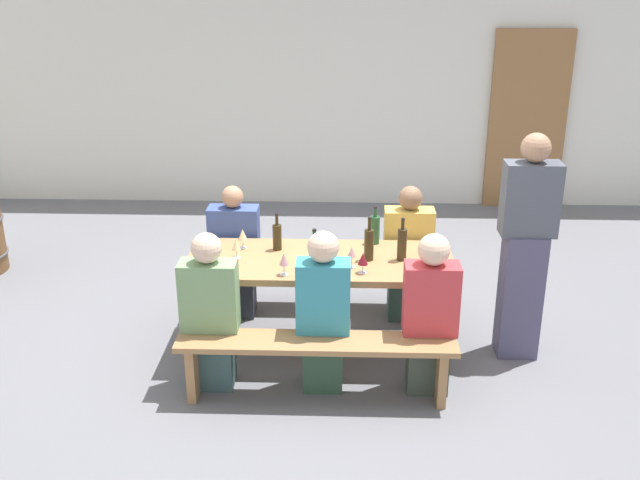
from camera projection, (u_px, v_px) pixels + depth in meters
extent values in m
plane|color=slate|center=(320.00, 347.00, 5.78)|extent=(24.00, 24.00, 0.00)
cube|color=silver|center=(331.00, 71.00, 8.67)|extent=(14.00, 0.20, 3.20)
cube|color=olive|center=(527.00, 121.00, 8.66)|extent=(0.90, 0.06, 2.10)
cube|color=#9E7247|center=(320.00, 262.00, 5.52)|extent=(2.00, 0.81, 0.05)
cylinder|color=#9E7247|center=(192.00, 326.00, 5.36)|extent=(0.07, 0.07, 0.70)
cylinder|color=#9E7247|center=(446.00, 330.00, 5.30)|extent=(0.07, 0.07, 0.70)
cylinder|color=#9E7247|center=(209.00, 286.00, 6.00)|extent=(0.07, 0.07, 0.70)
cylinder|color=#9E7247|center=(435.00, 289.00, 5.94)|extent=(0.07, 0.07, 0.70)
cube|color=#9E7247|center=(316.00, 343.00, 4.97)|extent=(1.90, 0.30, 0.04)
cube|color=#9E7247|center=(193.00, 369.00, 5.08)|extent=(0.06, 0.24, 0.41)
cube|color=#9E7247|center=(441.00, 374.00, 5.02)|extent=(0.06, 0.24, 0.41)
cube|color=#9E7247|center=(323.00, 261.00, 6.28)|extent=(1.90, 0.30, 0.04)
cube|color=#9E7247|center=(225.00, 284.00, 6.39)|extent=(0.06, 0.24, 0.41)
cube|color=#9E7247|center=(421.00, 287.00, 6.33)|extent=(0.06, 0.24, 0.41)
cylinder|color=#234C2D|center=(314.00, 256.00, 5.25)|extent=(0.08, 0.08, 0.23)
cylinder|color=#234C2D|center=(314.00, 236.00, 5.19)|extent=(0.03, 0.03, 0.08)
cylinder|color=black|center=(314.00, 230.00, 5.18)|extent=(0.03, 0.03, 0.01)
cylinder|color=#332814|center=(369.00, 245.00, 5.45)|extent=(0.07, 0.07, 0.24)
cylinder|color=#332814|center=(369.00, 224.00, 5.39)|extent=(0.03, 0.03, 0.09)
cylinder|color=black|center=(370.00, 218.00, 5.37)|extent=(0.03, 0.03, 0.01)
cylinder|color=#332814|center=(402.00, 244.00, 5.45)|extent=(0.07, 0.07, 0.24)
cylinder|color=#332814|center=(403.00, 224.00, 5.39)|extent=(0.02, 0.02, 0.07)
cylinder|color=black|center=(403.00, 219.00, 5.37)|extent=(0.03, 0.03, 0.01)
cylinder|color=#332814|center=(277.00, 237.00, 5.64)|extent=(0.07, 0.07, 0.20)
cylinder|color=#332814|center=(277.00, 220.00, 5.59)|extent=(0.02, 0.02, 0.08)
cylinder|color=black|center=(277.00, 214.00, 5.58)|extent=(0.03, 0.03, 0.01)
cylinder|color=#234C2D|center=(375.00, 230.00, 5.77)|extent=(0.08, 0.08, 0.22)
cylinder|color=#234C2D|center=(375.00, 212.00, 5.71)|extent=(0.03, 0.03, 0.07)
cylinder|color=black|center=(375.00, 207.00, 5.70)|extent=(0.03, 0.03, 0.01)
cylinder|color=silver|center=(237.00, 258.00, 5.52)|extent=(0.06, 0.06, 0.01)
cylinder|color=silver|center=(236.00, 254.00, 5.51)|extent=(0.01, 0.01, 0.06)
cone|color=beige|center=(236.00, 244.00, 5.48)|extent=(0.07, 0.07, 0.09)
cylinder|color=silver|center=(351.00, 267.00, 5.35)|extent=(0.06, 0.06, 0.01)
cylinder|color=silver|center=(352.00, 262.00, 5.34)|extent=(0.01, 0.01, 0.08)
cone|color=#D18C93|center=(352.00, 252.00, 5.31)|extent=(0.06, 0.06, 0.08)
cylinder|color=silver|center=(243.00, 248.00, 5.71)|extent=(0.06, 0.06, 0.01)
cylinder|color=silver|center=(243.00, 244.00, 5.69)|extent=(0.01, 0.01, 0.06)
cone|color=beige|center=(243.00, 235.00, 5.67)|extent=(0.07, 0.07, 0.09)
cylinder|color=silver|center=(284.00, 274.00, 5.23)|extent=(0.06, 0.06, 0.01)
cylinder|color=silver|center=(284.00, 269.00, 5.21)|extent=(0.01, 0.01, 0.07)
cone|color=#D18C93|center=(284.00, 259.00, 5.18)|extent=(0.07, 0.07, 0.09)
cylinder|color=silver|center=(363.00, 273.00, 5.26)|extent=(0.06, 0.06, 0.01)
cylinder|color=silver|center=(363.00, 268.00, 5.25)|extent=(0.01, 0.01, 0.06)
cone|color=maroon|center=(363.00, 259.00, 5.22)|extent=(0.07, 0.07, 0.09)
cube|color=#375252|center=(213.00, 356.00, 5.21)|extent=(0.30, 0.24, 0.45)
cube|color=#729966|center=(209.00, 296.00, 5.03)|extent=(0.39, 0.20, 0.49)
sphere|color=beige|center=(206.00, 248.00, 4.91)|extent=(0.21, 0.21, 0.21)
cube|color=#2D4934|center=(323.00, 358.00, 5.18)|extent=(0.28, 0.24, 0.45)
cube|color=teal|center=(323.00, 296.00, 5.01)|extent=(0.37, 0.20, 0.51)
sphere|color=beige|center=(323.00, 247.00, 4.88)|extent=(0.21, 0.21, 0.21)
cube|color=#3A4539|center=(427.00, 360.00, 5.16)|extent=(0.28, 0.24, 0.45)
cube|color=#C6383D|center=(431.00, 299.00, 4.98)|extent=(0.37, 0.20, 0.50)
sphere|color=beige|center=(434.00, 250.00, 4.85)|extent=(0.22, 0.22, 0.22)
cube|color=#2A3037|center=(237.00, 289.00, 6.24)|extent=(0.31, 0.24, 0.45)
cube|color=#384C8C|center=(234.00, 237.00, 6.06)|extent=(0.41, 0.20, 0.51)
sphere|color=#A87A5B|center=(232.00, 197.00, 5.94)|extent=(0.18, 0.18, 0.18)
cube|color=#335043|center=(406.00, 292.00, 6.19)|extent=(0.30, 0.24, 0.45)
cube|color=gold|center=(409.00, 239.00, 6.02)|extent=(0.40, 0.20, 0.51)
sphere|color=#846047|center=(410.00, 198.00, 5.89)|extent=(0.19, 0.19, 0.19)
cube|color=#4D4A67|center=(520.00, 295.00, 5.52)|extent=(0.30, 0.24, 0.98)
cube|color=#4C515B|center=(530.00, 199.00, 5.25)|extent=(0.40, 0.20, 0.54)
sphere|color=#A87A5B|center=(536.00, 148.00, 5.11)|extent=(0.21, 0.21, 0.21)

